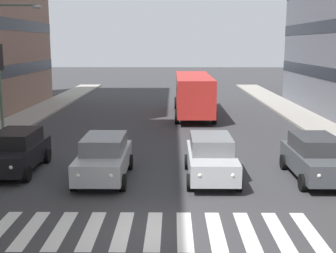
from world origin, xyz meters
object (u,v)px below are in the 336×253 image
at_px(car_3, 16,151).
at_px(bus_behind_traffic, 193,91).
at_px(street_lamp_right, 5,56).
at_px(car_2, 104,157).
at_px(car_0, 316,157).
at_px(car_1, 211,157).

distance_m(car_3, bus_behind_traffic, 17.21).
distance_m(car_3, street_lamp_right, 8.37).
distance_m(car_2, car_3, 4.00).
height_order(car_0, car_2, same).
relative_size(car_0, car_3, 1.00).
xyz_separation_m(car_0, bus_behind_traffic, (4.15, -16.09, 0.97)).
xyz_separation_m(car_0, car_3, (12.29, -0.96, 0.00)).
xyz_separation_m(car_2, street_lamp_right, (6.64, -7.98, 3.75)).
height_order(car_1, car_2, same).
distance_m(car_0, car_3, 12.32).
relative_size(car_0, car_2, 1.00).
distance_m(car_1, bus_behind_traffic, 16.13).
distance_m(car_2, bus_behind_traffic, 16.74).
relative_size(car_3, street_lamp_right, 0.60).
bearing_deg(bus_behind_traffic, car_0, 104.47).
xyz_separation_m(car_0, car_1, (4.15, 0.01, 0.00)).
bearing_deg(car_1, street_lamp_right, -35.97).
relative_size(car_1, street_lamp_right, 0.60).
bearing_deg(car_1, car_2, 0.85).
xyz_separation_m(car_1, car_3, (8.13, -0.96, 0.00)).
bearing_deg(car_3, street_lamp_right, -68.25).
relative_size(car_1, bus_behind_traffic, 0.42).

